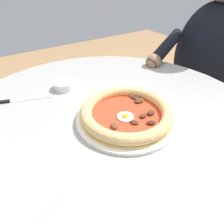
% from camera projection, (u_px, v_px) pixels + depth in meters
% --- Properties ---
extents(dining_table, '(1.01, 1.01, 0.74)m').
position_uv_depth(dining_table, '(108.00, 147.00, 0.71)').
color(dining_table, '#999993').
rests_on(dining_table, ground).
extents(pizza_on_plate, '(0.30, 0.30, 0.04)m').
position_uv_depth(pizza_on_plate, '(126.00, 114.00, 0.59)').
color(pizza_on_plate, white).
rests_on(pizza_on_plate, dining_table).
extents(steak_knife, '(0.21, 0.08, 0.01)m').
position_uv_depth(steak_knife, '(7.00, 102.00, 0.68)').
color(steak_knife, silver).
rests_on(steak_knife, dining_table).
extents(ramekin_capers, '(0.08, 0.08, 0.03)m').
position_uv_depth(ramekin_capers, '(64.00, 85.00, 0.75)').
color(ramekin_capers, white).
rests_on(ramekin_capers, dining_table).
extents(fork_utensil, '(0.16, 0.07, 0.00)m').
position_uv_depth(fork_utensil, '(52.00, 202.00, 0.39)').
color(fork_utensil, '#BCBCC1').
rests_on(fork_utensil, dining_table).
extents(diner_person, '(0.54, 0.39, 1.16)m').
position_uv_depth(diner_person, '(195.00, 93.00, 1.18)').
color(diner_person, '#282833').
rests_on(diner_person, ground).
extents(cafe_chair_diner, '(0.49, 0.49, 0.88)m').
position_uv_depth(cafe_chair_diner, '(207.00, 83.00, 1.26)').
color(cafe_chair_diner, '#504A45').
rests_on(cafe_chair_diner, ground).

